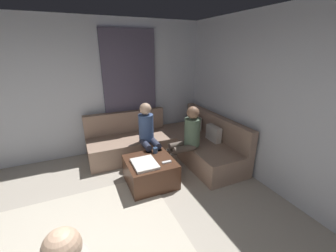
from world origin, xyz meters
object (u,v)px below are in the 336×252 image
coffee_mug (155,150)px  person_on_couch_side (148,133)px  ottoman (150,172)px  person_on_couch_back (187,137)px  game_remote (167,162)px  sectional_couch (170,143)px

coffee_mug → person_on_couch_side: person_on_couch_side is taller
ottoman → person_on_couch_back: (-0.13, 0.76, 0.45)m
coffee_mug → person_on_couch_side: bearing=-179.9°
coffee_mug → person_on_couch_back: 0.61m
ottoman → game_remote: (0.18, 0.22, 0.22)m
sectional_couch → ottoman: size_ratio=3.36×
sectional_couch → coffee_mug: (0.52, -0.52, 0.19)m
coffee_mug → ottoman: bearing=-39.3°
ottoman → coffee_mug: (-0.22, 0.18, 0.26)m
game_remote → person_on_couch_side: 0.81m
coffee_mug → game_remote: 0.40m
sectional_couch → person_on_couch_back: (0.61, 0.06, 0.38)m
sectional_couch → game_remote: size_ratio=17.00×
ottoman → person_on_couch_side: size_ratio=0.63×
ottoman → person_on_couch_side: 0.77m
sectional_couch → coffee_mug: size_ratio=26.84×
ottoman → coffee_mug: size_ratio=8.00×
person_on_couch_back → person_on_couch_side: size_ratio=1.00×
game_remote → person_on_couch_back: size_ratio=0.12×
coffee_mug → person_on_couch_side: (-0.38, -0.00, 0.19)m
ottoman → game_remote: bearing=50.7°
sectional_couch → game_remote: sectional_couch is taller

